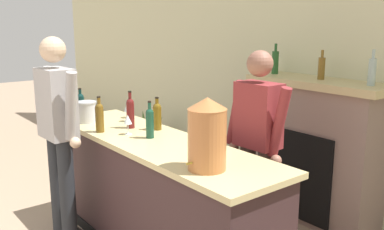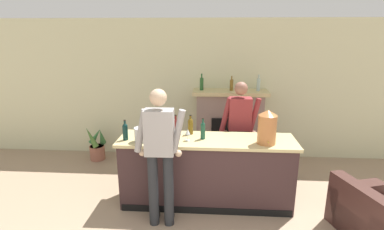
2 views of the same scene
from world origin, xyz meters
TOP-DOWN VIEW (x-y plane):
  - wall_back_panel at (0.00, 4.36)m, footprint 12.00×0.07m
  - bar_counter at (-0.22, 2.48)m, footprint 2.53×0.68m
  - fireplace_stone at (0.19, 4.10)m, footprint 1.42×0.52m
  - potted_plant_corner at (-2.44, 3.92)m, footprint 0.41×0.44m
  - person_customer at (-0.79, 1.91)m, footprint 0.66×0.31m
  - person_bartender at (0.30, 3.14)m, footprint 0.66×0.31m
  - copper_dispenser at (0.60, 2.35)m, footprint 0.25×0.29m
  - ice_bucket_steel at (-1.12, 2.31)m, footprint 0.20×0.20m
  - wine_bottle_chardonnay_pale at (-0.27, 2.48)m, footprint 0.07×0.07m
  - wine_bottle_rose_blush at (-0.71, 2.24)m, footprint 0.07×0.07m
  - wine_bottle_burgundy_dark at (-0.67, 2.53)m, footprint 0.07×0.07m
  - wine_bottle_riesling_slim at (-0.46, 2.68)m, footprint 0.08×0.08m
  - wine_bottle_merlot_tall at (-1.36, 2.36)m, footprint 0.07×0.07m
  - wine_glass_front_right at (-0.48, 2.39)m, footprint 0.07×0.07m
  - wine_glass_mid_counter at (-0.91, 2.64)m, footprint 0.07×0.07m
  - wine_glass_near_bucket at (-1.04, 2.72)m, footprint 0.08×0.08m

SIDE VIEW (x-z plane):
  - potted_plant_corner at x=-2.44m, z-range -0.08..0.64m
  - bar_counter at x=-0.22m, z-range 0.00..1.02m
  - fireplace_stone at x=0.19m, z-range -0.15..1.58m
  - person_bartender at x=0.30m, z-range 0.09..1.83m
  - person_customer at x=-0.79m, z-range 0.11..1.94m
  - ice_bucket_steel at x=-1.12m, z-range 1.02..1.22m
  - wine_glass_near_bucket at x=-1.04m, z-range 1.05..1.21m
  - wine_glass_front_right at x=-0.48m, z-range 1.05..1.22m
  - wine_glass_mid_counter at x=-0.91m, z-range 1.05..1.24m
  - wine_bottle_merlot_tall at x=-1.36m, z-range 1.00..1.30m
  - wine_bottle_riesling_slim at x=-0.46m, z-range 1.00..1.30m
  - wine_bottle_chardonnay_pale at x=-0.27m, z-range 1.00..1.31m
  - wine_bottle_rose_blush at x=-0.71m, z-range 1.00..1.31m
  - wine_bottle_burgundy_dark at x=-0.67m, z-range 1.00..1.33m
  - copper_dispenser at x=0.60m, z-range 1.02..1.49m
  - wall_back_panel at x=0.00m, z-range 0.00..2.75m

